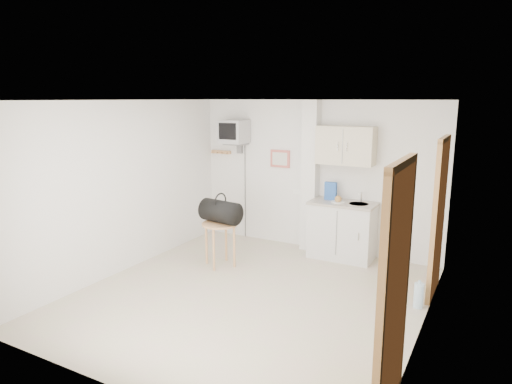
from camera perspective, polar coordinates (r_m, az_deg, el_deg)
The scene contains 7 objects.
ground at distance 6.09m, azimuth -0.78°, elevation -12.84°, with size 4.50×4.50×0.00m, color #BAB093.
room_envelope at distance 5.59m, azimuth 1.77°, elevation 1.49°, with size 4.24×4.54×2.55m.
kitchenette at distance 7.36m, azimuth 10.82°, elevation -2.07°, with size 1.03×0.58×2.10m.
crt_television at distance 8.04m, azimuth -2.78°, elevation 7.44°, with size 0.44×0.45×2.15m.
round_table at distance 6.95m, azimuth -4.54°, elevation -4.73°, with size 0.54×0.54×0.67m.
duffel_bag at distance 6.91m, azimuth -4.44°, elevation -2.43°, with size 0.66×0.43×0.46m.
water_bottle at distance 6.06m, azimuth 19.66°, elevation -12.06°, with size 0.12×0.12×0.35m.
Camera 1 is at (2.72, -4.83, 2.53)m, focal length 32.00 mm.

